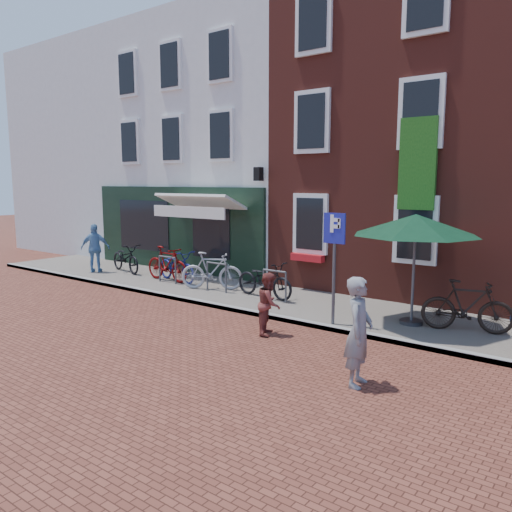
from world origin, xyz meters
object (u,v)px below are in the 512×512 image
Objects in this scene: bicycle_0 at (126,258)px; cafe_person at (95,248)px; boy at (269,303)px; bicycle_3 at (212,271)px; bicycle_4 at (265,279)px; woman at (359,332)px; bicycle_1 at (167,264)px; bicycle_5 at (467,306)px; bicycle_2 at (177,266)px; parasol at (416,221)px; parking_sign at (334,248)px.

cafe_person is at bearing 140.18° from bicycle_0.
boy reaches higher than bicycle_3.
woman is at bearing -124.67° from bicycle_4.
cafe_person is at bearing 99.20° from bicycle_1.
bicycle_1 is (3.13, 0.38, -0.29)m from cafe_person.
bicycle_5 is (12.03, 0.40, -0.29)m from cafe_person.
bicycle_3 is (-6.28, 3.56, -0.23)m from woman.
bicycle_3 is at bearing -86.75° from bicycle_2.
woman is 0.96× the size of bicycle_5.
bicycle_0 is (0.82, 0.62, -0.34)m from cafe_person.
boy reaches higher than bicycle_5.
bicycle_0 is 1.03× the size of bicycle_1.
woman is 11.79m from cafe_person.
bicycle_5 is (8.62, -0.13, 0.05)m from bicycle_2.
bicycle_3 is (-3.62, 2.22, -0.01)m from boy.
cafe_person is 12.04m from bicycle_5.
bicycle_1 is 3.74m from bicycle_4.
boy is 0.73× the size of bicycle_3.
woman is (0.42, -3.55, -1.49)m from parasol.
woman reaches higher than bicycle_0.
bicycle_4 is (3.46, -0.12, 0.00)m from bicycle_2.
parasol reaches higher than bicycle_2.
woman is 0.96× the size of bicycle_3.
bicycle_4 is at bearing -78.54° from bicycle_0.
bicycle_3 is at bearing -89.65° from bicycle_1.
bicycle_0 is at bearing 47.81° from boy.
bicycle_0 and bicycle_4 have the same top height.
bicycle_1 is 1.00× the size of bicycle_5.
bicycle_1 is at bearing 74.52° from bicycle_5.
bicycle_4 is at bearing -81.14° from bicycle_2.
parasol is 10.25m from bicycle_0.
bicycle_1 is at bearing 129.58° from bicycle_2.
woman is at bearing 123.73° from cafe_person.
parking_sign is at bearing -85.56° from bicycle_0.
woman is 0.93× the size of bicycle_4.
bicycle_0 is 4.24m from bicycle_3.
bicycle_0 and bicycle_2 have the same top height.
bicycle_0 is 2.31m from bicycle_1.
woman reaches higher than bicycle_4.
bicycle_4 is 5.17m from bicycle_5.
bicycle_1 reaches higher than bicycle_0.
cafe_person reaches higher than boy.
parking_sign is 1.83m from boy.
parasol is 11.01m from cafe_person.
bicycle_3 is at bearing 143.23° from cafe_person.
woman is at bearing -54.29° from parking_sign.
boy is at bearing -94.43° from bicycle_0.
bicycle_1 is 8.90m from bicycle_5.
bicycle_0 is 1.00× the size of bicycle_4.
bicycle_1 is at bearing 60.23° from bicycle_3.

